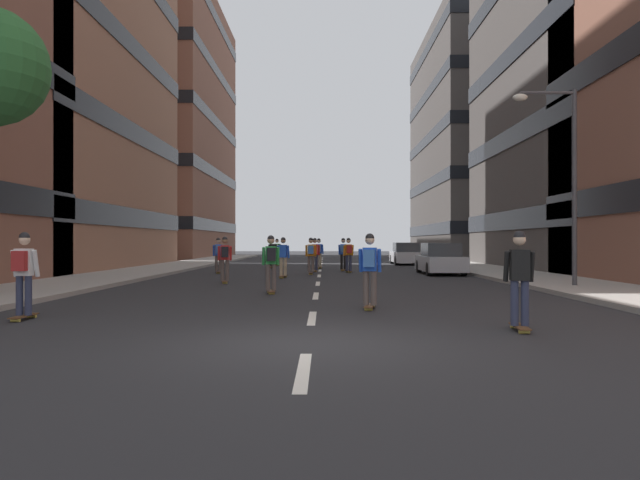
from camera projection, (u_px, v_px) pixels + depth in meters
ground_plane at (320, 271)px, 31.32m from camera, size 132.79×132.79×0.00m
sidewalk_left at (166, 268)px, 34.16m from camera, size 3.73×60.86×0.14m
sidewalk_right at (475, 268)px, 34.02m from camera, size 3.73×60.86×0.14m
lane_markings at (320, 271)px, 32.19m from camera, size 0.16×52.20×0.01m
building_left_far at (144, 129)px, 61.14m from camera, size 15.65×23.66×26.47m
building_right_far at (502, 144)px, 60.83m from camera, size 15.65×23.23×23.20m
parked_car_near at (406, 254)px, 40.74m from camera, size 1.82×4.40×1.52m
parked_car_mid at (440, 260)px, 28.56m from camera, size 1.82×4.40×1.52m
streetlamp_right at (563, 165)px, 19.57m from camera, size 2.13×0.30×6.50m
skater_0 at (370, 266)px, 13.78m from camera, size 0.56×0.92×1.78m
skater_1 at (283, 255)px, 25.68m from camera, size 0.56×0.92×1.78m
skater_2 at (23, 270)px, 11.89m from camera, size 0.53×0.90×1.78m
skater_3 at (315, 253)px, 30.90m from camera, size 0.54×0.91×1.78m
skater_4 at (343, 252)px, 31.99m from camera, size 0.56×0.92×1.78m
skater_5 at (218, 253)px, 29.28m from camera, size 0.56×0.92×1.78m
skater_6 at (225, 257)px, 22.30m from camera, size 0.56×0.92×1.78m
skater_7 at (277, 250)px, 38.60m from camera, size 0.56×0.92×1.78m
skater_8 at (311, 253)px, 28.45m from camera, size 0.53×0.90×1.78m
skater_9 at (319, 251)px, 34.33m from camera, size 0.57×0.92×1.78m
skater_10 at (271, 260)px, 17.93m from camera, size 0.56×0.92×1.78m
skater_11 at (349, 253)px, 30.10m from camera, size 0.56×0.92×1.78m
skater_12 at (520, 275)px, 10.44m from camera, size 0.55×0.91×1.78m
skater_13 at (273, 252)px, 35.70m from camera, size 0.56×0.92×1.78m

